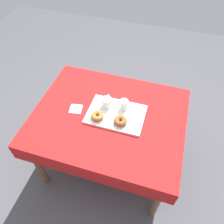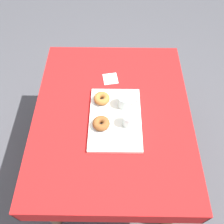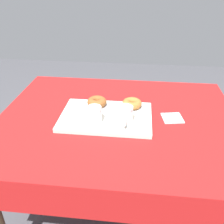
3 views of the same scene
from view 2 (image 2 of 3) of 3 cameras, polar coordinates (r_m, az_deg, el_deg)
The scene contains 10 objects.
ground_plane at distance 2.18m, azimuth 0.05°, elevation -11.08°, with size 6.00×6.00×0.00m, color #47474C.
dining_table at distance 1.62m, azimuth 0.07°, elevation -1.98°, with size 1.27×1.02×0.74m.
serving_tray at distance 1.50m, azimuth 0.80°, elevation -1.58°, with size 0.47×0.33×0.02m, color silver.
tea_mug_left at distance 1.51m, azimuth 3.14°, elevation 2.58°, with size 0.08×0.13×0.09m.
water_glass_near at distance 1.43m, azimuth 3.95°, elevation -2.05°, with size 0.07×0.07×0.09m.
donut_plate_left at distance 1.56m, azimuth -2.47°, elevation 2.74°, with size 0.11×0.11×0.01m, color silver.
sugar_donut_left at distance 1.54m, azimuth -2.51°, elevation 3.29°, with size 0.11×0.11×0.04m, color #A3662D.
donut_plate_right at distance 1.45m, azimuth -2.61°, elevation -3.28°, with size 0.11×0.11×0.01m, color silver.
sugar_donut_right at distance 1.43m, azimuth -2.65°, elevation -2.76°, with size 0.11×0.11×0.04m, color brown.
paper_napkin at distance 1.72m, azimuth -0.39°, elevation 8.02°, with size 0.10×0.10×0.01m, color white.
Camera 2 is at (0.87, 0.01, 2.00)m, focal length 37.79 mm.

